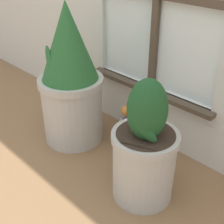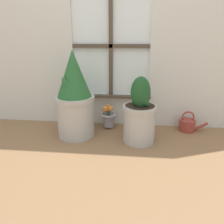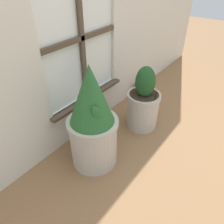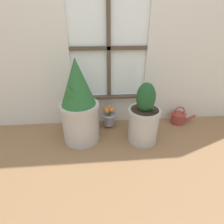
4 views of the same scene
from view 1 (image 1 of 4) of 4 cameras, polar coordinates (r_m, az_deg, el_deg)
ground_plane at (r=1.57m, az=-7.37°, el=-12.47°), size 10.00×10.00×0.00m
potted_plant_left at (r=1.69m, az=-7.60°, el=5.93°), size 0.36×0.36×0.78m
potted_plant_right at (r=1.36m, az=5.97°, el=-7.24°), size 0.29×0.29×0.58m
flower_vase at (r=1.75m, az=3.84°, el=-2.05°), size 0.16×0.16×0.25m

